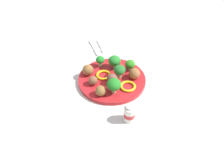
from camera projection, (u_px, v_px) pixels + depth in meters
ground_plane at (112, 81)px, 1.00m from camera, size 4.00×4.00×0.00m
plate at (112, 80)px, 0.99m from camera, size 0.28×0.28×0.02m
broccoli_floret_mid_right at (100, 60)px, 1.03m from camera, size 0.04×0.04×0.05m
broccoli_floret_front_right at (119, 70)px, 0.97m from camera, size 0.05×0.05×0.06m
broccoli_floret_mid_left at (115, 61)px, 1.02m from camera, size 0.05×0.05×0.06m
broccoli_floret_center at (114, 85)px, 0.90m from camera, size 0.06×0.06×0.06m
broccoli_floret_back_right at (130, 64)px, 1.01m from camera, size 0.04×0.04×0.05m
meatball_front_right at (93, 80)px, 0.95m from camera, size 0.04×0.04×0.04m
meatball_back_left at (134, 74)px, 0.98m from camera, size 0.05×0.05×0.05m
meatball_front_left at (88, 70)px, 0.99m from camera, size 0.05×0.05×0.05m
meatball_mid_left at (101, 91)px, 0.90m from camera, size 0.04×0.04×0.04m
meatball_mid_right at (112, 79)px, 0.95m from camera, size 0.04×0.04×0.04m
pepper_ring_center at (103, 75)px, 1.00m from camera, size 0.07×0.07×0.01m
pepper_ring_far_rim at (128, 86)px, 0.94m from camera, size 0.08×0.08×0.01m
napkin at (98, 47)px, 1.19m from camera, size 0.18×0.13×0.01m
fork at (101, 47)px, 1.19m from camera, size 0.12×0.03×0.01m
knife at (95, 48)px, 1.18m from camera, size 0.15×0.03×0.01m
yogurt_bottle at (129, 113)px, 0.82m from camera, size 0.04×0.04×0.07m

